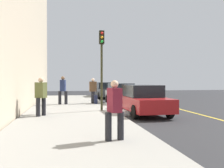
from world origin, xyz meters
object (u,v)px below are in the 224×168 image
Objects in this scene: parked_car_silver at (121,94)px; pedestrian_navy_coat at (63,89)px; pedestrian_olive_coat at (41,95)px; rolling_suitcase at (96,99)px; pedestrian_burgundy_coat at (115,108)px; traffic_light_pole at (102,56)px; pedestrian_brown_coat at (93,90)px; parked_car_red at (143,100)px; parked_car_charcoal at (105,90)px.

parked_car_silver is 4.28m from pedestrian_navy_coat.
pedestrian_olive_coat is 1.84× the size of rolling_suitcase.
pedestrian_burgundy_coat is 0.39× the size of traffic_light_pole.
parked_car_silver is 2.47× the size of pedestrian_olive_coat.
traffic_light_pole reaches higher than pedestrian_brown_coat.
traffic_light_pole reaches higher than pedestrian_olive_coat.
pedestrian_brown_coat is at bearing -158.33° from parked_car_red.
rolling_suitcase is at bearing 150.87° from pedestrian_olive_coat.
pedestrian_burgundy_coat is at bearing 24.75° from pedestrian_olive_coat.
parked_car_silver is 2.25m from rolling_suitcase.
pedestrian_navy_coat is at bearing -78.20° from pedestrian_brown_coat.
parked_car_red is at bearing 68.03° from traffic_light_pole.
pedestrian_brown_coat is at bearing 177.41° from pedestrian_burgundy_coat.
pedestrian_burgundy_coat reaches higher than parked_car_charcoal.
parked_car_charcoal is 5.11× the size of rolling_suitcase.
parked_car_charcoal and parked_car_red have the same top height.
pedestrian_burgundy_coat is at bearing -2.59° from pedestrian_brown_coat.
traffic_light_pole is (4.36, 0.04, 1.93)m from pedestrian_brown_coat.
parked_car_red is at bearing 0.65° from parked_car_charcoal.
pedestrian_navy_coat is 1.96× the size of rolling_suitcase.
parked_car_silver is 12.09m from pedestrian_burgundy_coat.
parked_car_charcoal is 2.79× the size of pedestrian_brown_coat.
pedestrian_burgundy_coat is 7.15m from traffic_light_pole.
parked_car_charcoal is 6.71m from parked_car_silver.
pedestrian_navy_coat reaches higher than rolling_suitcase.
pedestrian_olive_coat is (13.26, -4.84, 0.32)m from parked_car_charcoal.
pedestrian_navy_coat reaches higher than parked_car_charcoal.
pedestrian_burgundy_coat is at bearing -4.56° from traffic_light_pole.
pedestrian_navy_coat reaches higher than parked_car_silver.
pedestrian_olive_coat is at bearing -29.13° from rolling_suitcase.
pedestrian_brown_coat is 0.79m from rolling_suitcase.
parked_car_silver is 5.82m from traffic_light_pole.
pedestrian_burgundy_coat is at bearing -7.45° from parked_car_charcoal.
pedestrian_brown_coat is (0.60, -2.10, 0.31)m from parked_car_silver.
traffic_light_pole is at bearing -111.97° from parked_car_red.
parked_car_charcoal is 1.13× the size of parked_car_silver.
parked_car_charcoal is 1.15× the size of traffic_light_pole.
pedestrian_navy_coat is 1.07× the size of pedestrian_brown_coat.
pedestrian_brown_coat is at bearing 101.80° from pedestrian_navy_coat.
pedestrian_brown_coat is (-5.18, -2.06, 0.31)m from parked_car_red.
pedestrian_burgundy_coat is at bearing -3.44° from rolling_suitcase.
parked_car_charcoal is at bearing -179.35° from parked_car_red.
pedestrian_burgundy_coat is (10.78, 1.53, -0.12)m from pedestrian_navy_coat.
pedestrian_brown_coat is (7.31, -1.92, 0.31)m from parked_car_charcoal.
pedestrian_burgundy_coat reaches higher than parked_car_silver.
parked_car_red is at bearing 22.11° from rolling_suitcase.
pedestrian_brown_coat is at bearing -179.49° from traffic_light_pole.
pedestrian_navy_coat is 1.14× the size of pedestrian_burgundy_coat.
parked_car_charcoal is 2.60× the size of pedestrian_navy_coat.
pedestrian_olive_coat reaches higher than parked_car_silver.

